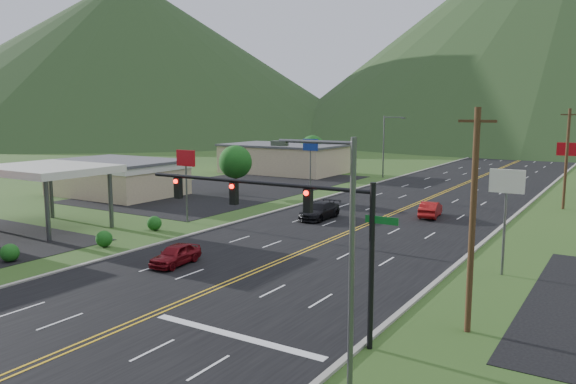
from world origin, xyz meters
The scene contains 18 objects.
traffic_signal centered at (6.48, 14.00, 5.33)m, with size 13.10×0.43×7.00m.
streetlight_east centered at (11.18, 10.00, 5.18)m, with size 3.28×0.25×9.00m.
streetlight_west centered at (-11.68, 70.00, 5.18)m, with size 3.28×0.25×9.00m.
gas_canopy centered at (-22.00, 22.00, 4.87)m, with size 10.00×8.00×5.30m.
building_west_mid centered at (-32.00, 38.00, 2.27)m, with size 14.40×10.40×4.10m.
building_west_far centered at (-28.00, 68.00, 2.26)m, with size 18.40×11.40×4.50m.
pole_sign_west_a centered at (-14.00, 30.00, 5.05)m, with size 2.00×0.18×6.40m.
pole_sign_west_b centered at (-14.00, 52.00, 5.05)m, with size 2.00×0.18×6.40m.
pole_sign_east_a centered at (13.00, 28.00, 5.05)m, with size 2.00×0.18×6.40m.
pole_sign_east_b centered at (13.00, 60.00, 5.05)m, with size 2.00×0.18×6.40m.
tree_west_a centered at (-20.00, 45.00, 3.89)m, with size 3.84×3.84×5.82m.
tree_west_b centered at (-25.00, 72.00, 3.89)m, with size 3.84×3.84×5.82m.
utility_pole_a centered at (13.50, 18.00, 5.13)m, with size 1.60×0.28×10.00m.
utility_pole_b centered at (13.50, 55.00, 5.13)m, with size 1.60×0.28×10.00m.
mountain_nw centered at (-148.49, 148.49, 30.00)m, with size 190.00×190.00×60.00m, color #1C3317.
car_red_near centered at (-5.17, 19.11, 0.67)m, with size 1.59×3.95×1.35m, color maroon.
car_dark_mid centered at (-4.69, 37.34, 0.75)m, with size 2.10×5.16×1.50m, color black.
car_red_far centered at (3.58, 43.58, 0.73)m, with size 1.54×4.41×1.45m, color maroon.
Camera 1 is at (19.36, -6.69, 9.88)m, focal length 35.00 mm.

